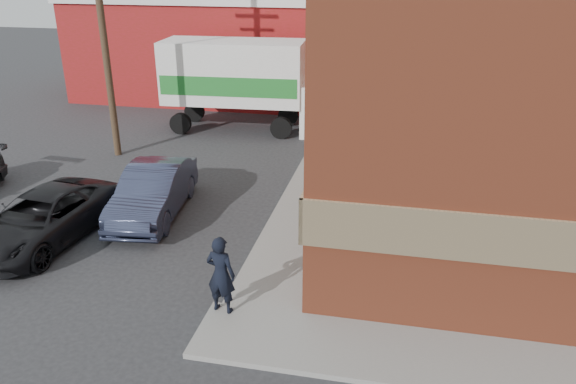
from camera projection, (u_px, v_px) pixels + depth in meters
The scene contains 8 objects.
ground at pixel (235, 309), 12.36m from camera, with size 90.00×90.00×0.00m, color #28282B.
sidewalk_west at pixel (324, 168), 20.32m from camera, with size 1.80×18.00×0.12m, color gray.
warehouse at pixel (235, 42), 30.42m from camera, with size 16.30×8.30×5.60m.
utility_pole at pixel (103, 29), 20.04m from camera, with size 2.00×0.26×9.00m.
man at pixel (221, 275), 11.78m from camera, with size 0.64×0.42×1.77m, color black.
sedan at pixel (153, 191), 16.58m from camera, with size 1.58×4.52×1.49m, color #323854.
suv_a at pixel (43, 218), 15.06m from camera, with size 2.23×4.84×1.35m, color black.
box_truck at pixel (251, 80), 24.09m from camera, with size 7.95×2.80×3.86m.
Camera 1 is at (3.29, -9.90, 7.20)m, focal length 35.00 mm.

